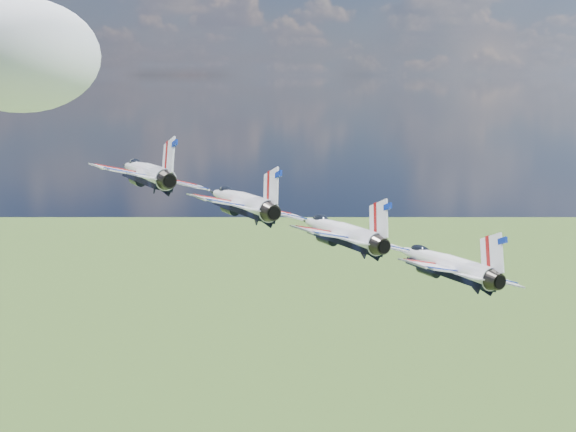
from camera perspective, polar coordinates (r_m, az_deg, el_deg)
jet_0 at (r=87.48m, az=-10.18°, el=3.09°), size 14.85×18.88×7.92m
jet_1 at (r=84.21m, az=-3.51°, el=1.07°), size 14.85×18.88×7.92m
jet_2 at (r=82.28m, az=3.59°, el=-1.10°), size 14.85×18.88×7.92m
jet_3 at (r=81.78m, az=10.90°, el=-3.31°), size 14.85×18.88×7.92m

